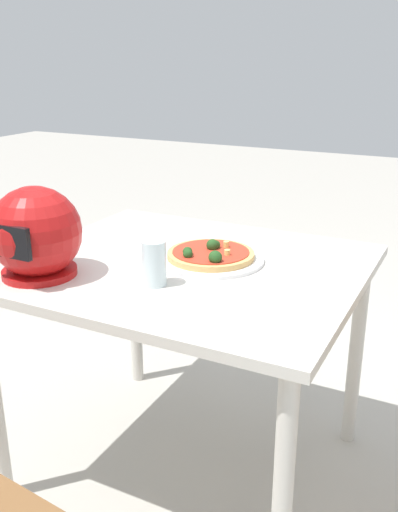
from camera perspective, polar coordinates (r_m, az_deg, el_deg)
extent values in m
plane|color=#B2ADA3|center=(2.16, -1.04, -20.04)|extent=(14.00, 14.00, 0.00)
cube|color=beige|center=(1.78, -1.19, -1.17)|extent=(1.06, 0.93, 0.03)
cylinder|color=beige|center=(2.15, 15.39, -9.27)|extent=(0.05, 0.05, 0.73)
cylinder|color=beige|center=(2.47, -6.40, -4.77)|extent=(0.05, 0.05, 0.73)
cylinder|color=beige|center=(1.50, 8.33, -22.92)|extent=(0.05, 0.05, 0.73)
cylinder|color=white|center=(1.80, 1.18, -0.31)|extent=(0.34, 0.34, 0.01)
cylinder|color=tan|center=(1.79, 1.18, 0.14)|extent=(0.27, 0.27, 0.02)
cylinder|color=red|center=(1.79, 1.19, 0.45)|extent=(0.24, 0.24, 0.00)
sphere|color=#234C1E|center=(1.82, 1.67, 1.12)|extent=(0.03, 0.03, 0.03)
sphere|color=#234C1E|center=(1.75, -1.15, 0.44)|extent=(0.03, 0.03, 0.03)
sphere|color=#234C1E|center=(1.69, 1.63, -0.13)|extent=(0.04, 0.04, 0.04)
sphere|color=#234C1E|center=(1.73, -1.11, 0.21)|extent=(0.03, 0.03, 0.03)
sphere|color=#234C1E|center=(1.81, 1.35, 1.10)|extent=(0.04, 0.04, 0.04)
cylinder|color=#E0D172|center=(1.75, 2.83, 0.37)|extent=(0.02, 0.02, 0.02)
cylinder|color=#E0D172|center=(1.83, 1.29, 1.28)|extent=(0.02, 0.02, 0.02)
cylinder|color=#E0D172|center=(1.82, 2.73, 1.18)|extent=(0.02, 0.02, 0.02)
sphere|color=#B21414|center=(1.71, -15.98, 2.32)|extent=(0.27, 0.27, 0.27)
cylinder|color=#B21414|center=(1.74, -15.61, -1.53)|extent=(0.22, 0.22, 0.02)
cube|color=black|center=(1.62, -18.74, 1.44)|extent=(0.16, 0.02, 0.09)
cylinder|color=silver|center=(1.60, -4.57, -0.69)|extent=(0.07, 0.07, 0.13)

